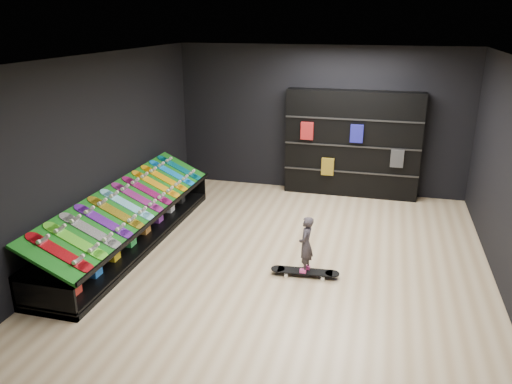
% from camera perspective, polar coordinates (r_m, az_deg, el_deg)
% --- Properties ---
extents(floor, '(6.00, 7.00, 0.01)m').
position_cam_1_polar(floor, '(7.69, 3.26, -7.85)').
color(floor, tan).
rests_on(floor, ground).
extents(ceiling, '(6.00, 7.00, 0.01)m').
position_cam_1_polar(ceiling, '(6.86, 3.75, 15.04)').
color(ceiling, white).
rests_on(ceiling, ground).
extents(wall_back, '(6.00, 0.02, 3.00)m').
position_cam_1_polar(wall_back, '(10.49, 7.32, 8.17)').
color(wall_back, black).
rests_on(wall_back, ground).
extents(wall_front, '(6.00, 0.02, 3.00)m').
position_cam_1_polar(wall_front, '(4.01, -6.66, -10.92)').
color(wall_front, black).
rests_on(wall_front, ground).
extents(wall_left, '(0.02, 7.00, 3.00)m').
position_cam_1_polar(wall_left, '(8.23, -17.51, 4.31)').
color(wall_left, black).
rests_on(wall_left, ground).
extents(display_rack, '(0.90, 4.50, 0.50)m').
position_cam_1_polar(display_rack, '(8.40, -14.04, -4.08)').
color(display_rack, black).
rests_on(display_rack, ground).
extents(turf_ramp, '(0.92, 4.50, 0.46)m').
position_cam_1_polar(turf_ramp, '(8.21, -13.99, -1.17)').
color(turf_ramp, '#0D550F').
rests_on(turf_ramp, display_rack).
extents(back_shelving, '(2.69, 0.31, 2.15)m').
position_cam_1_polar(back_shelving, '(10.34, 10.93, 5.40)').
color(back_shelving, black).
rests_on(back_shelving, ground).
extents(floor_skateboard, '(0.99, 0.29, 0.09)m').
position_cam_1_polar(floor_skateboard, '(7.27, 5.60, -9.20)').
color(floor_skateboard, black).
rests_on(floor_skateboard, ground).
extents(child, '(0.15, 0.20, 0.50)m').
position_cam_1_polar(child, '(7.13, 5.67, -7.17)').
color(child, black).
rests_on(child, floor_skateboard).
extents(display_board_0, '(0.93, 0.22, 0.50)m').
position_cam_1_polar(display_board_0, '(6.73, -21.54, -6.43)').
color(display_board_0, red).
rests_on(display_board_0, turf_ramp).
extents(display_board_1, '(0.93, 0.22, 0.50)m').
position_cam_1_polar(display_board_1, '(6.98, -19.91, -5.28)').
color(display_board_1, green).
rests_on(display_board_1, turf_ramp).
extents(display_board_2, '(0.93, 0.22, 0.50)m').
position_cam_1_polar(display_board_2, '(7.24, -18.40, -4.21)').
color(display_board_2, black).
rests_on(display_board_2, turf_ramp).
extents(display_board_3, '(0.93, 0.22, 0.50)m').
position_cam_1_polar(display_board_3, '(7.51, -17.01, -3.21)').
color(display_board_3, purple).
rests_on(display_board_3, turf_ramp).
extents(display_board_4, '(0.93, 0.22, 0.50)m').
position_cam_1_polar(display_board_4, '(7.78, -15.71, -2.28)').
color(display_board_4, yellow).
rests_on(display_board_4, turf_ramp).
extents(display_board_5, '(0.93, 0.22, 0.50)m').
position_cam_1_polar(display_board_5, '(8.06, -14.50, -1.41)').
color(display_board_5, '#0CB2E5').
rests_on(display_board_5, turf_ramp).
extents(display_board_6, '(0.93, 0.22, 0.50)m').
position_cam_1_polar(display_board_6, '(8.34, -13.37, -0.60)').
color(display_board_6, '#2626BF').
rests_on(display_board_6, turf_ramp).
extents(display_board_7, '(0.93, 0.22, 0.50)m').
position_cam_1_polar(display_board_7, '(8.63, -12.32, 0.16)').
color(display_board_7, '#E5198C').
rests_on(display_board_7, turf_ramp).
extents(display_board_8, '(0.93, 0.22, 0.50)m').
position_cam_1_polar(display_board_8, '(8.92, -11.34, 0.86)').
color(display_board_8, orange).
rests_on(display_board_8, turf_ramp).
extents(display_board_9, '(0.93, 0.22, 0.50)m').
position_cam_1_polar(display_board_9, '(9.21, -10.42, 1.53)').
color(display_board_9, yellow).
rests_on(display_board_9, turf_ramp).
extents(display_board_10, '(0.93, 0.22, 0.50)m').
position_cam_1_polar(display_board_10, '(9.51, -9.55, 2.15)').
color(display_board_10, blue).
rests_on(display_board_10, turf_ramp).
extents(display_board_11, '(0.93, 0.22, 0.50)m').
position_cam_1_polar(display_board_11, '(9.81, -8.74, 2.73)').
color(display_board_11, '#0C8C99').
rests_on(display_board_11, turf_ramp).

